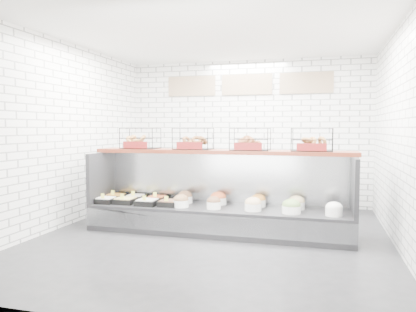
% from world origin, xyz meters
% --- Properties ---
extents(ground, '(5.50, 5.50, 0.00)m').
position_xyz_m(ground, '(0.00, 0.00, 0.00)').
color(ground, black).
rests_on(ground, ground).
extents(room_shell, '(5.02, 5.51, 3.01)m').
position_xyz_m(room_shell, '(0.00, 0.60, 2.06)').
color(room_shell, white).
rests_on(room_shell, ground).
extents(display_case, '(4.00, 0.90, 1.20)m').
position_xyz_m(display_case, '(-0.01, 0.34, 0.33)').
color(display_case, black).
rests_on(display_case, ground).
extents(bagel_shelf, '(4.10, 0.50, 0.40)m').
position_xyz_m(bagel_shelf, '(0.00, 0.52, 1.37)').
color(bagel_shelf, '#521D11').
rests_on(bagel_shelf, display_case).
extents(prep_counter, '(4.00, 0.60, 1.20)m').
position_xyz_m(prep_counter, '(-0.01, 2.43, 0.47)').
color(prep_counter, '#93969B').
rests_on(prep_counter, ground).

